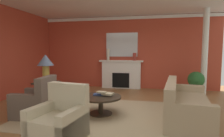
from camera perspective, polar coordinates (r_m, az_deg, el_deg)
ground_plane at (r=4.79m, az=-1.46°, el=-13.26°), size 8.97×8.97×0.00m
wall_fireplace at (r=7.73m, az=3.91°, el=5.05°), size 7.50×0.12×2.98m
crown_moulding at (r=7.77m, az=3.90°, el=15.51°), size 7.50×0.08×0.12m
area_rug at (r=4.59m, az=-3.53°, el=-14.02°), size 3.69×2.70×0.01m
fireplace at (r=7.60m, az=2.90°, el=-2.04°), size 1.80×0.35×1.17m
mantel_mirror at (r=7.66m, az=3.08°, el=7.45°), size 1.32×0.04×0.99m
sofa at (r=4.53m, az=21.88°, el=-10.81°), size 1.20×2.21×0.85m
armchair_near_window at (r=4.74m, az=-22.78°, el=-10.02°), size 0.87×0.87×0.95m
armchair_facing_fireplace at (r=3.40m, az=-16.23°, el=-15.92°), size 0.93×0.93×0.95m
coffee_table at (r=4.50m, az=-3.55°, el=-10.05°), size 1.00×1.00×0.45m
side_table at (r=5.37m, az=-19.83°, el=-7.10°), size 0.56×0.56×0.70m
table_lamp at (r=5.26m, az=-20.12°, el=1.71°), size 0.44×0.44×0.75m
vase_mantel_right at (r=7.42m, az=7.08°, el=3.70°), size 0.14×0.14×0.31m
vase_mantel_left at (r=7.59m, az=-1.25°, el=4.40°), size 0.12×0.12×0.47m
book_red_cover at (r=4.57m, az=-4.28°, el=-8.11°), size 0.28×0.20×0.03m
book_art_folio at (r=4.46m, az=-1.35°, el=-7.93°), size 0.30×0.25×0.04m
book_small_novel at (r=4.47m, az=-3.29°, el=-7.42°), size 0.24×0.18×0.03m
potted_plant at (r=7.03m, az=24.82°, el=-3.63°), size 0.56×0.56×0.83m
column_white at (r=7.05m, az=27.09°, el=4.46°), size 0.20×0.20×2.98m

